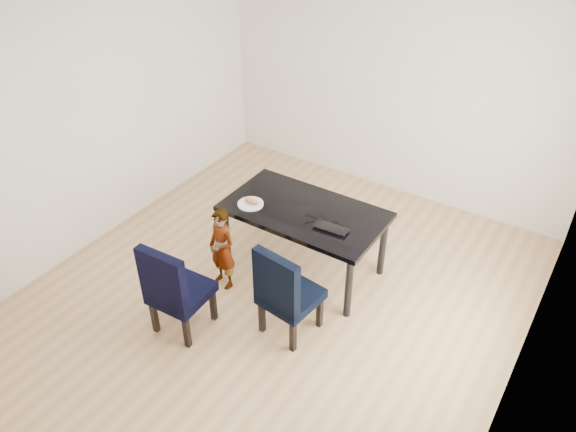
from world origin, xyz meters
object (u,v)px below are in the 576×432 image
Objects in this scene: chair_right at (291,289)px; plate at (251,204)px; chair_left at (180,285)px; child at (222,249)px; dining_table at (304,240)px; laptop at (333,226)px.

chair_right reaches higher than plate.
chair_left is 1.10× the size of child.
dining_table is 0.86m from child.
plate is (-0.50, -0.22, 0.38)m from dining_table.
chair_right is at bearing 85.24° from laptop.
chair_left is 1.52m from laptop.
dining_table is at bearing 66.43° from chair_left.
chair_left is 0.66m from child.
plate is at bearing -156.84° from dining_table.
chair_right is 0.76m from laptop.
dining_table is 0.89m from chair_right.
chair_right reaches higher than dining_table.
laptop is at bearing 7.71° from plate.
child is (-0.05, 0.66, -0.05)m from chair_left.
laptop is (0.02, 0.71, 0.28)m from chair_right.
chair_left is at bearing -142.52° from chair_right.
chair_left reaches higher than laptop.
dining_table is 1.78× the size of child.
dining_table is at bearing -17.43° from laptop.
dining_table is at bearing 121.18° from chair_right.
child is 2.64× the size of laptop.
child reaches higher than dining_table.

